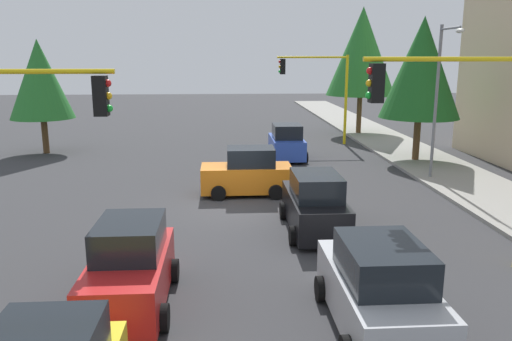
% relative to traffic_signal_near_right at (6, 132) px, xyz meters
% --- Properties ---
extents(ground_plane, '(120.00, 120.00, 0.00)m').
position_rel_traffic_signal_near_right_xyz_m(ground_plane, '(-6.00, 5.66, -3.86)').
color(ground_plane, '#353538').
extents(sidewalk_kerb, '(80.00, 4.00, 0.15)m').
position_rel_traffic_signal_near_right_xyz_m(sidewalk_kerb, '(-11.00, 16.16, -3.79)').
color(sidewalk_kerb, gray).
rests_on(sidewalk_kerb, ground).
extents(traffic_signal_near_right, '(0.36, 4.59, 5.44)m').
position_rel_traffic_signal_near_right_xyz_m(traffic_signal_near_right, '(0.00, 0.00, 0.00)').
color(traffic_signal_near_right, yellow).
rests_on(traffic_signal_near_right, ground).
extents(traffic_signal_far_left, '(0.36, 4.59, 5.74)m').
position_rel_traffic_signal_near_right_xyz_m(traffic_signal_far_left, '(-20.00, 11.37, 0.19)').
color(traffic_signal_far_left, yellow).
rests_on(traffic_signal_far_left, ground).
extents(traffic_signal_near_left, '(0.36, 4.59, 5.72)m').
position_rel_traffic_signal_near_right_xyz_m(traffic_signal_near_left, '(-0.00, 11.36, 0.18)').
color(traffic_signal_near_left, yellow).
rests_on(traffic_signal_near_left, ground).
extents(street_lamp_curbside, '(2.15, 0.28, 7.00)m').
position_rel_traffic_signal_near_right_xyz_m(street_lamp_curbside, '(-9.61, 14.86, 0.49)').
color(street_lamp_curbside, slate).
rests_on(street_lamp_curbside, ground).
extents(tree_roadside_far, '(4.94, 4.94, 9.06)m').
position_rel_traffic_signal_near_right_xyz_m(tree_roadside_far, '(-24.00, 15.16, 2.10)').
color(tree_roadside_far, brown).
rests_on(tree_roadside_far, ground).
extents(tree_opposite_side, '(3.64, 3.64, 6.63)m').
position_rel_traffic_signal_near_right_xyz_m(tree_opposite_side, '(-18.00, -5.34, 0.47)').
color(tree_opposite_side, brown).
rests_on(tree_opposite_side, ground).
extents(tree_roadside_mid, '(4.20, 4.20, 7.68)m').
position_rel_traffic_signal_near_right_xyz_m(tree_roadside_mid, '(-14.00, 15.66, 1.18)').
color(tree_roadside_mid, brown).
rests_on(tree_roadside_mid, ground).
extents(car_orange, '(2.01, 3.72, 1.98)m').
position_rel_traffic_signal_near_right_xyz_m(car_orange, '(-8.00, 6.19, -2.97)').
color(car_orange, orange).
rests_on(car_orange, ground).
extents(car_black, '(4.13, 1.97, 1.98)m').
position_rel_traffic_signal_near_right_xyz_m(car_black, '(-3.27, 8.18, -2.96)').
color(car_black, black).
rests_on(car_black, ground).
extents(car_red, '(3.85, 1.97, 1.98)m').
position_rel_traffic_signal_near_right_xyz_m(car_red, '(1.46, 3.05, -2.96)').
color(car_red, red).
rests_on(car_red, ground).
extents(car_silver, '(4.19, 2.10, 1.98)m').
position_rel_traffic_signal_near_right_xyz_m(car_silver, '(2.92, 8.40, -2.96)').
color(car_silver, '#B2B5BA').
rests_on(car_silver, ground).
extents(car_blue, '(3.72, 2.03, 1.98)m').
position_rel_traffic_signal_near_right_xyz_m(car_blue, '(-15.29, 8.74, -2.96)').
color(car_blue, blue).
rests_on(car_blue, ground).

